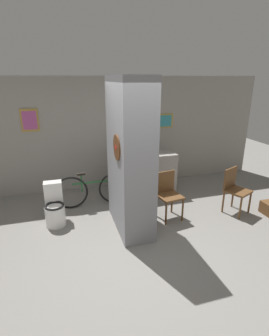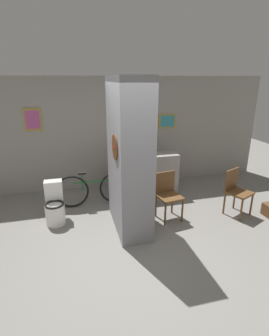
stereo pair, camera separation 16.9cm
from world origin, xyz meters
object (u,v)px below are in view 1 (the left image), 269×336
object	(u,v)px
bottle_tall	(149,151)
chair_near_pillar	(168,193)
toilet	(55,207)
chair_by_doorway	(235,188)
bicycle	(93,190)

from	to	relation	value
bottle_tall	chair_near_pillar	bearing A→B (deg)	-89.59
toilet	chair_by_doorway	distance (m)	3.46
chair_by_doorway	bottle_tall	bearing A→B (deg)	113.04
chair_near_pillar	chair_by_doorway	bearing A→B (deg)	-16.11
chair_near_pillar	bicycle	distance (m)	1.56
chair_near_pillar	bottle_tall	bearing A→B (deg)	81.48
bicycle	chair_near_pillar	bearing A→B (deg)	-34.14
chair_near_pillar	chair_by_doorway	world-z (taller)	same
toilet	chair_by_doorway	bearing A→B (deg)	-8.78
toilet	bottle_tall	distance (m)	2.30
bicycle	bottle_tall	distance (m)	1.46
bicycle	bottle_tall	bearing A→B (deg)	9.30
toilet	chair_near_pillar	bearing A→B (deg)	-9.82
chair_by_doorway	bottle_tall	xyz separation A→B (m)	(-1.36, 1.25, 0.54)
chair_near_pillar	chair_by_doorway	size ratio (longest dim) A/B	1.00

